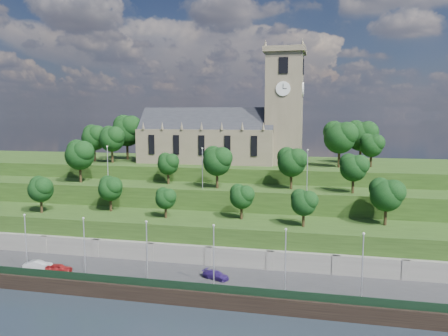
% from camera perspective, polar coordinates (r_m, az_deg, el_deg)
% --- Properties ---
extents(ground, '(320.00, 320.00, 0.00)m').
position_cam_1_polar(ground, '(64.85, -9.09, -16.97)').
color(ground, black).
rests_on(ground, ground).
extents(promenade, '(160.00, 12.00, 2.00)m').
position_cam_1_polar(promenade, '(69.66, -7.24, -14.33)').
color(promenade, '#2D2D30').
rests_on(promenade, ground).
extents(quay_wall, '(160.00, 0.50, 2.20)m').
position_cam_1_polar(quay_wall, '(64.38, -9.12, -16.09)').
color(quay_wall, black).
rests_on(quay_wall, ground).
extents(fence, '(160.00, 0.10, 1.20)m').
position_cam_1_polar(fence, '(64.37, -8.93, -14.65)').
color(fence, black).
rests_on(fence, promenade).
extents(retaining_wall, '(160.00, 2.10, 5.00)m').
position_cam_1_polar(retaining_wall, '(74.46, -5.68, -11.67)').
color(retaining_wall, slate).
rests_on(retaining_wall, ground).
extents(embankment_lower, '(160.00, 12.00, 8.00)m').
position_cam_1_polar(embankment_lower, '(79.50, -4.33, -9.32)').
color(embankment_lower, '#233F15').
rests_on(embankment_lower, ground).
extents(embankment_upper, '(160.00, 10.00, 12.00)m').
position_cam_1_polar(embankment_upper, '(89.25, -2.29, -6.19)').
color(embankment_upper, '#233F15').
rests_on(embankment_upper, ground).
extents(hilltop, '(160.00, 32.00, 15.00)m').
position_cam_1_polar(hilltop, '(108.99, 0.52, -3.00)').
color(hilltop, '#233F15').
rests_on(hilltop, ground).
extents(church, '(38.60, 12.35, 27.60)m').
position_cam_1_polar(church, '(103.37, 0.49, 4.85)').
color(church, brown).
rests_on(church, hilltop).
extents(trees_lower, '(67.17, 8.96, 7.90)m').
position_cam_1_polar(trees_lower, '(76.71, -1.17, -3.26)').
color(trees_lower, black).
rests_on(trees_lower, embankment_lower).
extents(trees_upper, '(61.65, 7.96, 9.10)m').
position_cam_1_polar(trees_upper, '(86.62, -2.83, 1.15)').
color(trees_upper, black).
rests_on(trees_upper, embankment_upper).
extents(trees_hilltop, '(70.76, 16.32, 11.39)m').
position_cam_1_polar(trees_hilltop, '(103.00, -0.73, 4.41)').
color(trees_hilltop, black).
rests_on(trees_hilltop, hilltop).
extents(lamp_posts_promenade, '(60.36, 0.36, 9.12)m').
position_cam_1_polar(lamp_posts_promenade, '(65.25, -10.05, -10.11)').
color(lamp_posts_promenade, '#B2B2B7').
rests_on(lamp_posts_promenade, promenade).
extents(lamp_posts_upper, '(40.36, 0.36, 8.06)m').
position_cam_1_polar(lamp_posts_upper, '(84.59, -2.84, 0.41)').
color(lamp_posts_upper, '#B2B2B7').
rests_on(lamp_posts_upper, embankment_upper).
extents(car_left, '(4.25, 2.29, 1.37)m').
position_cam_1_polar(car_left, '(73.65, -20.77, -12.15)').
color(car_left, maroon).
rests_on(car_left, promenade).
extents(car_middle, '(4.61, 2.69, 1.44)m').
position_cam_1_polar(car_middle, '(76.14, -23.14, -11.61)').
color(car_middle, '#A5A7AA').
rests_on(car_middle, promenade).
extents(car_right, '(4.49, 3.04, 1.21)m').
position_cam_1_polar(car_right, '(66.69, -1.07, -13.78)').
color(car_right, navy).
rests_on(car_right, promenade).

